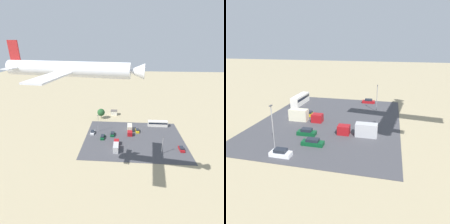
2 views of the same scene
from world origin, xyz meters
TOP-DOWN VIEW (x-y plane):
  - ground_plane at (0.00, 0.00)m, footprint 400.00×400.00m
  - parking_lot_surface at (0.00, 11.42)m, footprint 48.67×37.51m
  - shed_building at (11.79, -18.43)m, footprint 4.28×3.52m
  - bus at (-14.11, -3.50)m, footprint 10.87×2.63m
  - parked_car_0 at (-20.85, 19.83)m, footprint 1.91×4.47m
  - parked_car_1 at (10.90, 8.71)m, footprint 1.97×4.38m
  - parked_car_2 at (21.50, 7.58)m, footprint 1.87×4.19m
  - parked_car_3 at (-2.22, 4.02)m, footprint 1.80×4.17m
  - parked_car_4 at (15.66, 11.94)m, footprint 1.84×4.75m
  - parked_truck_0 at (8.41, 20.91)m, footprint 2.31×9.24m
  - parked_truck_1 at (1.94, 4.38)m, footprint 2.44×9.43m
  - tree_near_shed at (19.49, -11.95)m, footprint 4.64×4.64m
  - light_pole_lot_centre at (18.81, 4.77)m, footprint 0.90×0.28m
  - light_pole_lot_edge at (-11.41, 23.25)m, footprint 0.90×0.28m
  - airplane at (17.94, 46.46)m, footprint 34.00×27.97m

SIDE VIEW (x-z plane):
  - ground_plane at x=0.00m, z-range 0.00..0.00m
  - parking_lot_surface at x=0.00m, z-range 0.00..0.08m
  - parked_car_2 at x=21.50m, z-range -0.04..1.44m
  - parked_car_3 at x=-2.22m, z-range -0.04..1.45m
  - parked_car_4 at x=15.66m, z-range -0.05..1.46m
  - parked_car_0 at x=-20.85m, z-range -0.05..1.47m
  - parked_car_1 at x=10.90m, z-range -0.05..1.55m
  - parked_truck_0 at x=8.41m, z-range -0.05..3.07m
  - shed_building at x=11.79m, z-range 0.01..3.07m
  - parked_truck_1 at x=1.94m, z-range -0.06..3.14m
  - bus at x=-14.11m, z-range 0.20..3.44m
  - tree_near_shed at x=19.49m, z-range 0.89..7.32m
  - light_pole_lot_edge at x=-11.41m, z-range 0.51..8.96m
  - light_pole_lot_centre at x=18.81m, z-range 0.51..9.72m
  - airplane at x=17.94m, z-range 35.05..43.32m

